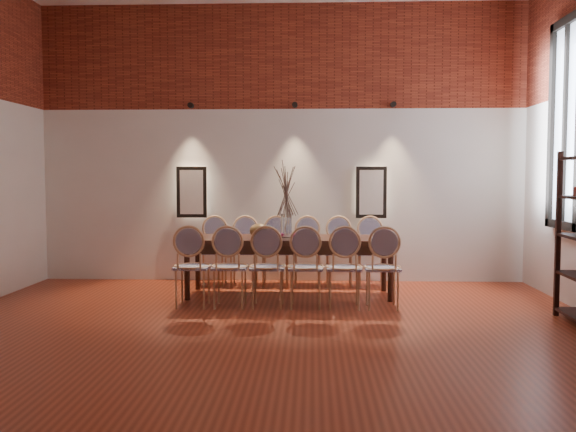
{
  "coord_description": "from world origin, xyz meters",
  "views": [
    {
      "loc": [
        0.46,
        -5.36,
        1.53
      ],
      "look_at": [
        0.16,
        1.99,
        1.05
      ],
      "focal_mm": 38.0,
      "sensor_mm": 36.0,
      "label": 1
    }
  ],
  "objects_px": {
    "chair_far_b": "(244,252)",
    "chair_far_c": "(276,252)",
    "chair_near_c": "(268,267)",
    "chair_far_f": "(371,253)",
    "chair_near_b": "(230,267)",
    "bowl": "(259,231)",
    "dining_table": "(289,266)",
    "vase": "(286,226)",
    "chair_near_d": "(306,267)",
    "chair_far_a": "(213,252)",
    "chair_far_e": "(339,252)",
    "chair_near_e": "(344,268)",
    "chair_near_f": "(382,268)",
    "book": "(300,235)",
    "chair_near_a": "(193,267)",
    "chair_far_d": "(307,252)"
  },
  "relations": [
    {
      "from": "bowl",
      "to": "chair_far_e",
      "type": "bearing_deg",
      "value": 35.61
    },
    {
      "from": "vase",
      "to": "chair_near_f",
      "type": "bearing_deg",
      "value": -31.85
    },
    {
      "from": "chair_far_d",
      "to": "chair_far_f",
      "type": "relative_size",
      "value": 1.0
    },
    {
      "from": "chair_far_f",
      "to": "chair_far_e",
      "type": "bearing_deg",
      "value": -0.0
    },
    {
      "from": "chair_near_c",
      "to": "chair_far_d",
      "type": "distance_m",
      "value": 1.48
    },
    {
      "from": "chair_near_a",
      "to": "chair_far_b",
      "type": "distance_m",
      "value": 1.48
    },
    {
      "from": "chair_far_e",
      "to": "book",
      "type": "height_order",
      "value": "chair_far_e"
    },
    {
      "from": "chair_near_f",
      "to": "chair_far_f",
      "type": "relative_size",
      "value": 1.0
    },
    {
      "from": "chair_near_d",
      "to": "bowl",
      "type": "height_order",
      "value": "chair_near_d"
    },
    {
      "from": "chair_far_f",
      "to": "vase",
      "type": "relative_size",
      "value": 3.13
    },
    {
      "from": "dining_table",
      "to": "chair_near_c",
      "type": "xyz_separation_m",
      "value": [
        -0.22,
        -0.71,
        0.09
      ]
    },
    {
      "from": "chair_near_b",
      "to": "chair_far_e",
      "type": "bearing_deg",
      "value": 46.76
    },
    {
      "from": "chair_near_e",
      "to": "chair_near_f",
      "type": "xyz_separation_m",
      "value": [
        0.44,
        -0.0,
        0.0
      ]
    },
    {
      "from": "chair_near_c",
      "to": "chair_near_f",
      "type": "height_order",
      "value": "same"
    },
    {
      "from": "chair_near_a",
      "to": "vase",
      "type": "distance_m",
      "value": 1.35
    },
    {
      "from": "chair_near_d",
      "to": "chair_far_b",
      "type": "relative_size",
      "value": 1.0
    },
    {
      "from": "chair_far_a",
      "to": "book",
      "type": "relative_size",
      "value": 3.62
    },
    {
      "from": "chair_near_b",
      "to": "chair_near_f",
      "type": "distance_m",
      "value": 1.78
    },
    {
      "from": "chair_near_f",
      "to": "chair_far_b",
      "type": "height_order",
      "value": "same"
    },
    {
      "from": "chair_near_e",
      "to": "vase",
      "type": "distance_m",
      "value": 1.09
    },
    {
      "from": "chair_near_e",
      "to": "bowl",
      "type": "relative_size",
      "value": 3.92
    },
    {
      "from": "chair_near_b",
      "to": "bowl",
      "type": "distance_m",
      "value": 0.81
    },
    {
      "from": "dining_table",
      "to": "chair_near_d",
      "type": "xyz_separation_m",
      "value": [
        0.22,
        -0.71,
        0.09
      ]
    },
    {
      "from": "chair_near_f",
      "to": "chair_far_c",
      "type": "relative_size",
      "value": 1.0
    },
    {
      "from": "dining_table",
      "to": "chair_far_e",
      "type": "relative_size",
      "value": 2.83
    },
    {
      "from": "bowl",
      "to": "chair_far_f",
      "type": "bearing_deg",
      "value": 26.69
    },
    {
      "from": "chair_near_d",
      "to": "chair_far_f",
      "type": "bearing_deg",
      "value": 57.92
    },
    {
      "from": "chair_far_c",
      "to": "chair_far_e",
      "type": "distance_m",
      "value": 0.89
    },
    {
      "from": "dining_table",
      "to": "bowl",
      "type": "height_order",
      "value": "bowl"
    },
    {
      "from": "chair_far_b",
      "to": "chair_far_f",
      "type": "height_order",
      "value": "same"
    },
    {
      "from": "dining_table",
      "to": "chair_near_b",
      "type": "xyz_separation_m",
      "value": [
        -0.67,
        -0.71,
        0.09
      ]
    },
    {
      "from": "chair_near_e",
      "to": "dining_table",
      "type": "bearing_deg",
      "value": 133.24
    },
    {
      "from": "chair_far_a",
      "to": "chair_far_f",
      "type": "height_order",
      "value": "same"
    },
    {
      "from": "chair_far_f",
      "to": "chair_near_d",
      "type": "bearing_deg",
      "value": 57.92
    },
    {
      "from": "dining_table",
      "to": "bowl",
      "type": "distance_m",
      "value": 0.61
    },
    {
      "from": "chair_near_e",
      "to": "chair_near_f",
      "type": "relative_size",
      "value": 1.0
    },
    {
      "from": "chair_near_d",
      "to": "chair_far_a",
      "type": "relative_size",
      "value": 1.0
    },
    {
      "from": "dining_table",
      "to": "chair_near_a",
      "type": "distance_m",
      "value": 1.32
    },
    {
      "from": "chair_near_a",
      "to": "chair_near_d",
      "type": "bearing_deg",
      "value": -0.0
    },
    {
      "from": "dining_table",
      "to": "chair_far_b",
      "type": "xyz_separation_m",
      "value": [
        -0.66,
        0.71,
        0.09
      ]
    },
    {
      "from": "chair_far_c",
      "to": "vase",
      "type": "bearing_deg",
      "value": 104.45
    },
    {
      "from": "vase",
      "to": "chair_far_d",
      "type": "bearing_deg",
      "value": 69.53
    },
    {
      "from": "chair_near_f",
      "to": "chair_far_f",
      "type": "height_order",
      "value": "same"
    },
    {
      "from": "chair_near_c",
      "to": "vase",
      "type": "relative_size",
      "value": 3.13
    },
    {
      "from": "chair_far_e",
      "to": "chair_far_b",
      "type": "bearing_deg",
      "value": 0.0
    },
    {
      "from": "chair_far_b",
      "to": "chair_far_c",
      "type": "relative_size",
      "value": 1.0
    },
    {
      "from": "chair_near_d",
      "to": "book",
      "type": "relative_size",
      "value": 3.62
    },
    {
      "from": "chair_near_c",
      "to": "chair_far_f",
      "type": "xyz_separation_m",
      "value": [
        1.34,
        1.41,
        0.0
      ]
    },
    {
      "from": "chair_near_b",
      "to": "chair_far_b",
      "type": "distance_m",
      "value": 1.42
    },
    {
      "from": "dining_table",
      "to": "chair_far_c",
      "type": "height_order",
      "value": "chair_far_c"
    }
  ]
}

